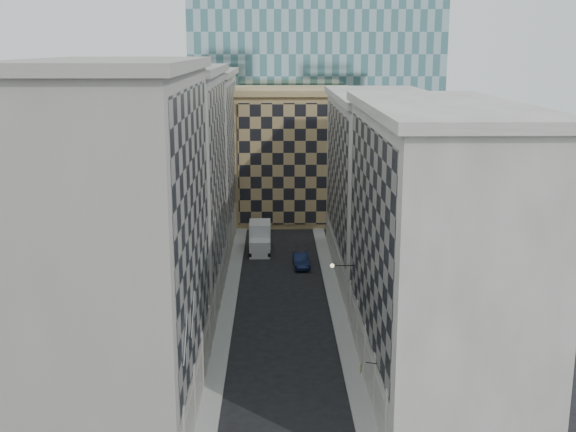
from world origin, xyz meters
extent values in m
cube|color=gray|center=(-5.25, 30.00, 0.07)|extent=(1.50, 100.00, 0.15)
cube|color=gray|center=(5.25, 30.00, 0.07)|extent=(1.50, 100.00, 0.15)
cube|color=gray|center=(-11.00, 11.00, 11.50)|extent=(10.00, 22.00, 23.00)
cube|color=gray|center=(-6.12, 11.00, 13.00)|extent=(0.25, 19.36, 18.00)
cube|color=gray|center=(-6.20, 11.00, 1.60)|extent=(0.45, 21.12, 3.20)
cube|color=gray|center=(-11.00, 11.00, 23.35)|extent=(10.80, 22.80, 0.70)
cylinder|color=gray|center=(-6.35, 8.25, 2.20)|extent=(0.90, 0.90, 4.40)
cylinder|color=gray|center=(-6.35, 13.75, 2.20)|extent=(0.90, 0.90, 4.40)
cylinder|color=gray|center=(-6.35, 19.25, 2.20)|extent=(0.90, 0.90, 4.40)
cube|color=gray|center=(-11.00, 33.00, 11.00)|extent=(10.00, 22.00, 22.00)
cube|color=gray|center=(-6.12, 33.00, 12.50)|extent=(0.25, 19.36, 17.00)
cube|color=gray|center=(-6.20, 33.00, 1.60)|extent=(0.45, 21.12, 3.20)
cube|color=gray|center=(-11.00, 33.00, 22.35)|extent=(10.80, 22.80, 0.70)
cylinder|color=gray|center=(-6.35, 24.75, 2.20)|extent=(0.90, 0.90, 4.40)
cylinder|color=gray|center=(-6.35, 30.25, 2.20)|extent=(0.90, 0.90, 4.40)
cylinder|color=gray|center=(-6.35, 35.75, 2.20)|extent=(0.90, 0.90, 4.40)
cylinder|color=gray|center=(-6.35, 41.25, 2.20)|extent=(0.90, 0.90, 4.40)
cube|color=gray|center=(-11.00, 55.00, 10.50)|extent=(10.00, 22.00, 21.00)
cube|color=gray|center=(-6.12, 55.00, 12.00)|extent=(0.25, 19.36, 16.00)
cube|color=gray|center=(-6.20, 55.00, 1.60)|extent=(0.45, 21.12, 3.20)
cube|color=gray|center=(-11.00, 55.00, 21.35)|extent=(10.80, 22.80, 0.70)
cylinder|color=gray|center=(-6.35, 46.75, 2.20)|extent=(0.90, 0.90, 4.40)
cylinder|color=gray|center=(-6.35, 52.25, 2.20)|extent=(0.90, 0.90, 4.40)
cylinder|color=gray|center=(-6.35, 57.75, 2.20)|extent=(0.90, 0.90, 4.40)
cylinder|color=gray|center=(-6.35, 63.25, 2.20)|extent=(0.90, 0.90, 4.40)
cube|color=#A6A298|center=(11.00, 15.00, 10.00)|extent=(10.00, 26.00, 20.00)
cube|color=gray|center=(6.12, 15.00, 11.50)|extent=(0.25, 22.88, 15.00)
cube|color=#A6A298|center=(6.20, 15.00, 1.60)|extent=(0.45, 24.96, 3.20)
cube|color=#A6A298|center=(11.00, 15.00, 20.35)|extent=(10.80, 26.80, 0.70)
cylinder|color=#A6A298|center=(6.35, 4.60, 2.20)|extent=(0.90, 0.90, 4.40)
cylinder|color=#A6A298|center=(6.35, 9.80, 2.20)|extent=(0.90, 0.90, 4.40)
cylinder|color=#A6A298|center=(6.35, 15.00, 2.20)|extent=(0.90, 0.90, 4.40)
cylinder|color=#A6A298|center=(6.35, 20.20, 2.20)|extent=(0.90, 0.90, 4.40)
cylinder|color=#A6A298|center=(6.35, 25.40, 2.20)|extent=(0.90, 0.90, 4.40)
cube|color=#A6A298|center=(11.00, 42.00, 9.50)|extent=(10.00, 28.00, 19.00)
cube|color=gray|center=(6.12, 42.00, 11.00)|extent=(0.25, 24.64, 14.00)
cube|color=#A6A298|center=(6.20, 42.00, 1.60)|extent=(0.45, 26.88, 3.20)
cube|color=#A6A298|center=(11.00, 42.00, 19.35)|extent=(10.80, 28.80, 0.70)
cube|color=tan|center=(2.00, 68.00, 9.00)|extent=(16.00, 14.00, 18.00)
cube|color=tan|center=(2.00, 60.90, 9.00)|extent=(15.20, 0.25, 16.50)
cube|color=tan|center=(2.00, 68.00, 18.40)|extent=(16.80, 14.80, 0.80)
cube|color=#2D2823|center=(0.00, 82.00, 14.00)|extent=(6.00, 6.00, 28.00)
cube|color=#2D2823|center=(0.00, 82.00, 28.70)|extent=(7.00, 7.00, 1.40)
cylinder|color=gray|center=(-5.90, 4.00, 8.00)|extent=(0.10, 2.33, 2.33)
cylinder|color=gray|center=(-5.90, 8.00, 8.00)|extent=(0.10, 2.33, 2.33)
cylinder|color=black|center=(5.10, 24.00, 6.20)|extent=(1.80, 0.08, 0.08)
sphere|color=#FFE5B2|center=(4.20, 24.00, 6.20)|extent=(0.36, 0.36, 0.36)
cube|color=silver|center=(-2.50, 48.02, 1.02)|extent=(2.51, 2.73, 2.03)
cube|color=silver|center=(-2.52, 50.95, 1.75)|extent=(2.63, 4.09, 3.50)
cylinder|color=black|center=(-3.62, 47.10, 0.51)|extent=(0.35, 1.02, 1.02)
cylinder|color=black|center=(-1.36, 47.12, 0.51)|extent=(0.35, 1.02, 1.02)
cylinder|color=black|center=(-3.66, 52.30, 0.51)|extent=(0.35, 1.02, 1.02)
cylinder|color=black|center=(-1.40, 52.32, 0.51)|extent=(0.35, 1.02, 1.02)
imported|color=#0F1938|center=(2.28, 43.62, 0.79)|extent=(1.90, 4.89, 1.59)
cylinder|color=black|center=(5.60, 8.89, 4.17)|extent=(0.71, 0.28, 0.06)
cube|color=tan|center=(4.90, 8.89, 3.80)|extent=(0.25, 0.62, 0.64)
camera|label=1|loc=(-0.72, -34.95, 24.44)|focal=45.00mm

